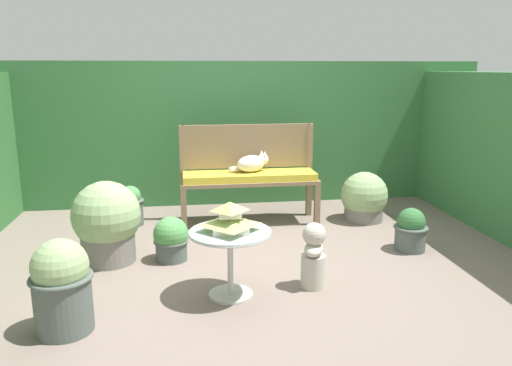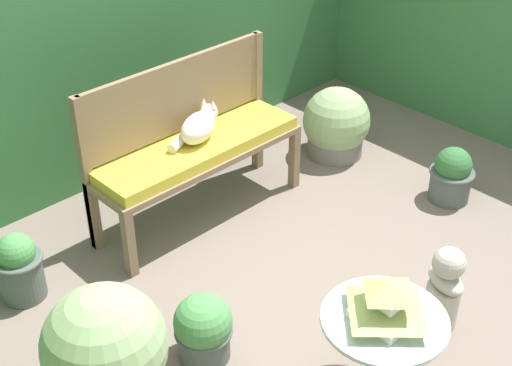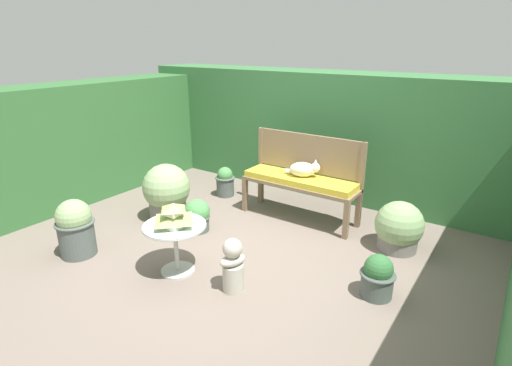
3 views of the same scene
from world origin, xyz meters
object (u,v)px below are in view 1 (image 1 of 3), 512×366
object	(u,v)px
patio_table	(230,245)
potted_plant_bench_right	(411,230)
garden_bench	(249,180)
cat	(252,163)
potted_plant_table_far	(131,206)
potted_plant_path_edge	(107,222)
potted_plant_patio_mid	(171,239)
potted_plant_table_near	(364,199)
potted_plant_bench_left	(62,286)
pagoda_birdhouse	(230,219)
garden_bust	(314,256)

from	to	relation	value
patio_table	potted_plant_bench_right	bearing A→B (deg)	22.45
garden_bench	potted_plant_bench_right	bearing A→B (deg)	-37.73
cat	potted_plant_table_far	size ratio (longest dim) A/B	1.03
potted_plant_path_edge	potted_plant_patio_mid	size ratio (longest dim) A/B	1.83
cat	potted_plant_path_edge	world-z (taller)	cat
cat	potted_plant_table_near	world-z (taller)	cat
garden_bench	potted_plant_path_edge	world-z (taller)	potted_plant_path_edge
potted_plant_path_edge	potted_plant_table_far	xyz separation A→B (m)	(0.09, 1.06, -0.15)
garden_bench	potted_plant_bench_left	bearing A→B (deg)	-124.71
potted_plant_bench_left	potted_plant_bench_right	xyz separation A→B (m)	(2.89, 1.09, -0.12)
pagoda_birdhouse	potted_plant_path_edge	bearing A→B (deg)	140.20
potted_plant_path_edge	potted_plant_bench_left	size ratio (longest dim) A/B	1.16
potted_plant_path_edge	potted_plant_bench_left	bearing A→B (deg)	-95.38
potted_plant_table_near	potted_plant_patio_mid	world-z (taller)	potted_plant_table_near
potted_plant_path_edge	potted_plant_patio_mid	distance (m)	0.58
pagoda_birdhouse	potted_plant_table_far	size ratio (longest dim) A/B	0.80
cat	garden_bust	distance (m)	1.83
garden_bust	potted_plant_table_far	distance (m)	2.42
garden_bust	potted_plant_path_edge	bearing A→B (deg)	86.61
pagoda_birdhouse	garden_bust	world-z (taller)	pagoda_birdhouse
patio_table	potted_plant_bench_left	world-z (taller)	potted_plant_bench_left
cat	potted_plant_table_near	distance (m)	1.33
potted_plant_table_far	potted_plant_bench_right	distance (m)	2.93
pagoda_birdhouse	potted_plant_path_edge	world-z (taller)	pagoda_birdhouse
pagoda_birdhouse	patio_table	bearing A→B (deg)	-104.04
garden_bust	potted_plant_patio_mid	distance (m)	1.33
potted_plant_table_near	potted_plant_path_edge	bearing A→B (deg)	-161.99
garden_bench	pagoda_birdhouse	world-z (taller)	pagoda_birdhouse
potted_plant_table_near	potted_plant_table_far	distance (m)	2.59
potted_plant_patio_mid	potted_plant_bench_right	xyz separation A→B (m)	(2.23, -0.07, 0.00)
potted_plant_bench_right	potted_plant_table_far	bearing A→B (deg)	156.44
patio_table	garden_bust	size ratio (longest dim) A/B	1.16
cat	garden_bust	xyz separation A→B (m)	(0.24, -1.77, -0.41)
potted_plant_patio_mid	potted_plant_bench_left	size ratio (longest dim) A/B	0.63
pagoda_birdhouse	potted_plant_table_far	xyz separation A→B (m)	(-0.92, 1.90, -0.39)
patio_table	pagoda_birdhouse	world-z (taller)	pagoda_birdhouse
garden_bench	potted_plant_table_far	distance (m)	1.32
pagoda_birdhouse	potted_plant_table_near	bearing A→B (deg)	45.75
garden_bench	garden_bust	distance (m)	1.78
garden_bench	potted_plant_table_near	bearing A→B (deg)	-4.20
potted_plant_path_edge	potted_plant_table_near	bearing A→B (deg)	18.01
potted_plant_bench_left	garden_bench	bearing A→B (deg)	55.29
potted_plant_path_edge	pagoda_birdhouse	bearing A→B (deg)	-39.80
potted_plant_table_near	potted_plant_patio_mid	distance (m)	2.31
potted_plant_path_edge	potted_plant_table_near	xyz separation A→B (m)	(2.68, 0.87, -0.11)
cat	potted_plant_path_edge	distance (m)	1.76
garden_bust	potted_plant_table_far	size ratio (longest dim) A/B	1.20
potted_plant_path_edge	cat	bearing A→B (deg)	35.02
potted_plant_table_near	potted_plant_bench_left	xyz separation A→B (m)	(-2.79, -2.07, 0.07)
garden_bench	pagoda_birdhouse	bearing A→B (deg)	-101.84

